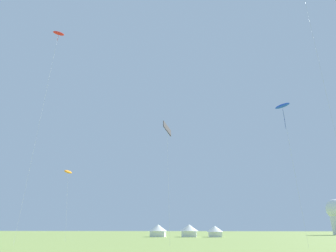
{
  "coord_description": "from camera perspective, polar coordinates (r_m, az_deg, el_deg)",
  "views": [
    {
      "loc": [
        4.03,
        -2.69,
        2.03
      ],
      "look_at": [
        0.0,
        32.0,
        14.96
      ],
      "focal_mm": 29.51,
      "sensor_mm": 36.0,
      "label": 1
    }
  ],
  "objects": [
    {
      "name": "kite_orange_parafoil",
      "position": [
        53.58,
        -19.93,
        -8.91
      ],
      "size": [
        2.05,
        2.19,
        11.91
      ],
      "color": "orange",
      "rests_on": "ground"
    },
    {
      "name": "festival_tent_center",
      "position": [
        72.46,
        -2.07,
        -20.66
      ],
      "size": [
        4.4,
        4.4,
        2.86
      ],
      "color": "white",
      "rests_on": "ground"
    },
    {
      "name": "kite_black_diamond",
      "position": [
        40.47,
        -0.18,
        -0.62
      ],
      "size": [
        1.23,
        3.48,
        17.06
      ],
      "color": "black",
      "rests_on": "ground"
    },
    {
      "name": "festival_tent_right",
      "position": [
        71.71,
        9.66,
        -20.55
      ],
      "size": [
        3.92,
        3.92,
        2.55
      ],
      "color": "white",
      "rests_on": "ground"
    },
    {
      "name": "festival_tent_left",
      "position": [
        71.72,
        4.39,
        -20.61
      ],
      "size": [
        4.43,
        4.43,
        2.88
      ],
      "color": "white",
      "rests_on": "ground"
    },
    {
      "name": "kite_blue_parafoil",
      "position": [
        40.92,
        22.55,
        3.78
      ],
      "size": [
        2.11,
        2.79,
        18.09
      ],
      "color": "blue",
      "rests_on": "ground"
    },
    {
      "name": "kite_red_parafoil",
      "position": [
        53.98,
        -21.7,
        17.12
      ],
      "size": [
        1.94,
        2.06,
        34.18
      ],
      "color": "red",
      "rests_on": "ground"
    }
  ]
}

